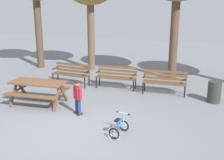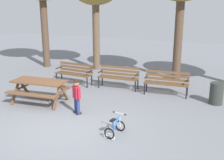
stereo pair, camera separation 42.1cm
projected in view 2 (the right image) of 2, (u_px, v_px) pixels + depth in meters
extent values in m
plane|color=slate|center=(64.00, 128.00, 7.44)|extent=(36.00, 36.00, 0.00)
cube|color=brown|center=(39.00, 81.00, 9.14)|extent=(1.86, 0.93, 0.05)
cube|color=brown|center=(30.00, 95.00, 8.72)|extent=(1.81, 0.41, 0.04)
cube|color=brown|center=(48.00, 85.00, 9.73)|extent=(1.81, 0.41, 0.04)
cube|color=brown|center=(16.00, 92.00, 9.25)|extent=(0.11, 0.57, 0.76)
cube|color=brown|center=(25.00, 88.00, 9.71)|extent=(0.11, 0.57, 0.76)
cube|color=brown|center=(20.00, 88.00, 9.46)|extent=(0.19, 1.10, 0.04)
cube|color=brown|center=(57.00, 97.00, 8.79)|extent=(0.11, 0.57, 0.76)
cube|color=brown|center=(64.00, 92.00, 9.25)|extent=(0.11, 0.57, 0.76)
cube|color=brown|center=(60.00, 93.00, 9.00)|extent=(0.19, 1.10, 0.04)
cube|color=brown|center=(76.00, 73.00, 11.41)|extent=(1.60, 0.16, 0.03)
cube|color=brown|center=(74.00, 74.00, 11.30)|extent=(1.60, 0.16, 0.03)
cube|color=brown|center=(73.00, 74.00, 11.20)|extent=(1.60, 0.16, 0.03)
cube|color=brown|center=(71.00, 75.00, 11.10)|extent=(1.60, 0.16, 0.03)
cube|color=brown|center=(76.00, 70.00, 11.41)|extent=(1.60, 0.13, 0.09)
cube|color=brown|center=(76.00, 67.00, 11.38)|extent=(1.60, 0.13, 0.09)
cube|color=brown|center=(76.00, 64.00, 11.34)|extent=(1.60, 0.13, 0.09)
cylinder|color=black|center=(87.00, 82.00, 10.85)|extent=(0.05, 0.05, 0.44)
cylinder|color=black|center=(92.00, 80.00, 11.16)|extent=(0.05, 0.05, 0.44)
cube|color=black|center=(89.00, 72.00, 10.90)|extent=(0.06, 0.40, 0.03)
cylinder|color=black|center=(57.00, 78.00, 11.49)|extent=(0.05, 0.05, 0.44)
cylinder|color=black|center=(62.00, 76.00, 11.80)|extent=(0.05, 0.05, 0.44)
cube|color=black|center=(59.00, 68.00, 11.54)|extent=(0.06, 0.40, 0.03)
cube|color=brown|center=(119.00, 77.00, 10.86)|extent=(1.60, 0.16, 0.03)
cube|color=brown|center=(119.00, 77.00, 10.75)|extent=(1.60, 0.16, 0.03)
cube|color=brown|center=(118.00, 78.00, 10.64)|extent=(1.60, 0.16, 0.03)
cube|color=brown|center=(116.00, 79.00, 10.54)|extent=(1.60, 0.16, 0.03)
cube|color=brown|center=(120.00, 74.00, 10.87)|extent=(1.60, 0.13, 0.09)
cube|color=brown|center=(120.00, 71.00, 10.83)|extent=(1.60, 0.13, 0.09)
cube|color=brown|center=(120.00, 67.00, 10.80)|extent=(1.60, 0.13, 0.09)
cylinder|color=black|center=(135.00, 86.00, 10.37)|extent=(0.05, 0.05, 0.44)
cylinder|color=black|center=(138.00, 84.00, 10.69)|extent=(0.05, 0.05, 0.44)
cube|color=black|center=(137.00, 75.00, 10.42)|extent=(0.06, 0.40, 0.03)
cylinder|color=black|center=(99.00, 82.00, 10.86)|extent=(0.05, 0.05, 0.44)
cylinder|color=black|center=(102.00, 80.00, 11.19)|extent=(0.05, 0.05, 0.44)
cube|color=black|center=(100.00, 72.00, 10.92)|extent=(0.06, 0.40, 0.03)
cube|color=brown|center=(167.00, 82.00, 10.10)|extent=(1.60, 0.19, 0.03)
cube|color=brown|center=(166.00, 83.00, 9.99)|extent=(1.60, 0.19, 0.03)
cube|color=brown|center=(166.00, 84.00, 9.88)|extent=(1.60, 0.19, 0.03)
cube|color=brown|center=(165.00, 85.00, 9.77)|extent=(1.60, 0.19, 0.03)
cube|color=brown|center=(167.00, 79.00, 10.11)|extent=(1.60, 0.17, 0.09)
cube|color=brown|center=(167.00, 76.00, 10.07)|extent=(1.60, 0.17, 0.09)
cube|color=brown|center=(167.00, 72.00, 10.03)|extent=(1.60, 0.17, 0.09)
cylinder|color=black|center=(187.00, 93.00, 9.62)|extent=(0.05, 0.05, 0.44)
cylinder|color=black|center=(187.00, 90.00, 9.94)|extent=(0.05, 0.05, 0.44)
cube|color=black|center=(188.00, 80.00, 9.67)|extent=(0.07, 0.40, 0.03)
cylinder|color=black|center=(145.00, 89.00, 10.08)|extent=(0.05, 0.05, 0.44)
cylinder|color=black|center=(147.00, 86.00, 10.41)|extent=(0.05, 0.05, 0.44)
cube|color=black|center=(146.00, 77.00, 10.14)|extent=(0.07, 0.40, 0.03)
cylinder|color=navy|center=(78.00, 107.00, 8.26)|extent=(0.10, 0.10, 0.49)
cube|color=black|center=(78.00, 113.00, 8.32)|extent=(0.16, 0.18, 0.06)
cylinder|color=navy|center=(76.00, 105.00, 8.40)|extent=(0.10, 0.10, 0.49)
cube|color=black|center=(76.00, 112.00, 8.46)|extent=(0.16, 0.18, 0.06)
cube|color=#B71E33|center=(77.00, 92.00, 8.21)|extent=(0.30, 0.27, 0.37)
sphere|color=#996B4C|center=(76.00, 83.00, 8.13)|extent=(0.18, 0.18, 0.18)
sphere|color=black|center=(76.00, 82.00, 8.12)|extent=(0.17, 0.17, 0.17)
cylinder|color=#B71E33|center=(79.00, 94.00, 8.07)|extent=(0.07, 0.07, 0.34)
cylinder|color=#B71E33|center=(74.00, 91.00, 8.35)|extent=(0.07, 0.07, 0.34)
torus|color=black|center=(120.00, 126.00, 7.22)|extent=(0.30, 0.09, 0.30)
cylinder|color=silver|center=(120.00, 126.00, 7.22)|extent=(0.06, 0.05, 0.04)
torus|color=black|center=(109.00, 133.00, 6.79)|extent=(0.30, 0.09, 0.30)
cylinder|color=silver|center=(109.00, 133.00, 6.79)|extent=(0.06, 0.05, 0.04)
torus|color=white|center=(106.00, 136.00, 6.88)|extent=(0.11, 0.04, 0.11)
torus|color=white|center=(113.00, 138.00, 6.76)|extent=(0.11, 0.04, 0.11)
cylinder|color=blue|center=(117.00, 122.00, 7.02)|extent=(0.09, 0.31, 0.32)
cylinder|color=blue|center=(113.00, 125.00, 6.90)|extent=(0.05, 0.08, 0.27)
cylinder|color=blue|center=(111.00, 132.00, 6.87)|extent=(0.06, 0.20, 0.05)
cylinder|color=silver|center=(120.00, 120.00, 7.16)|extent=(0.04, 0.08, 0.32)
cylinder|color=blue|center=(116.00, 119.00, 6.98)|extent=(0.08, 0.32, 0.05)
cube|color=black|center=(113.00, 120.00, 6.84)|extent=(0.12, 0.18, 0.04)
cylinder|color=silver|center=(119.00, 113.00, 7.08)|extent=(0.34, 0.08, 0.02)
cylinder|color=black|center=(114.00, 112.00, 7.17)|extent=(0.06, 0.04, 0.04)
cylinder|color=black|center=(125.00, 115.00, 6.99)|extent=(0.06, 0.04, 0.04)
cylinder|color=#2D332D|center=(216.00, 93.00, 9.09)|extent=(0.44, 0.44, 0.73)
cylinder|color=brown|center=(45.00, 33.00, 14.02)|extent=(0.35, 0.35, 3.54)
cylinder|color=brown|center=(96.00, 36.00, 13.54)|extent=(0.35, 0.35, 3.33)
cylinder|color=brown|center=(178.00, 40.00, 11.52)|extent=(0.35, 0.35, 3.50)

